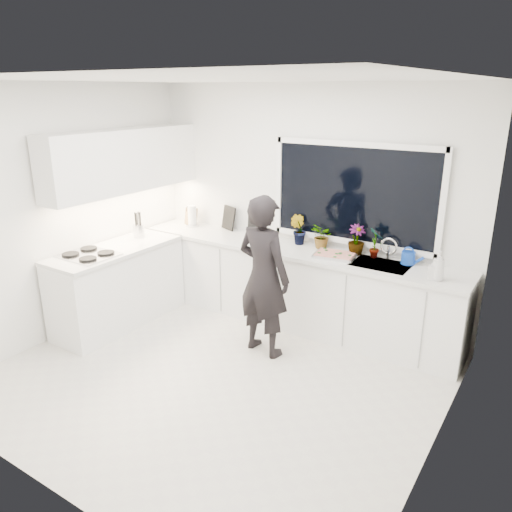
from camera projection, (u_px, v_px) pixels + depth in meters
The scene contains 25 objects.
floor at pixel (216, 378), 4.79m from camera, with size 4.00×3.50×0.02m, color beige.
wall_back at pixel (305, 205), 5.75m from camera, with size 4.00×0.02×2.70m, color white.
wall_left at pixel (65, 213), 5.39m from camera, with size 0.02×3.50×2.70m, color white.
wall_right at pixel (451, 291), 3.32m from camera, with size 0.02×3.50×2.70m, color white.
ceiling at pixel (207, 77), 3.92m from camera, with size 4.00×3.50×0.02m, color white.
window at pixel (354, 194), 5.35m from camera, with size 1.80×0.02×1.00m, color black.
base_cabinets_back at pixel (291, 287), 5.80m from camera, with size 3.92×0.58×0.88m, color white.
base_cabinets_left at pixel (119, 287), 5.79m from camera, with size 0.58×1.60×0.88m, color white.
countertop_back at pixel (291, 249), 5.64m from camera, with size 3.94×0.62×0.04m, color silver.
countertop_left at pixel (115, 249), 5.64m from camera, with size 0.62×1.60×0.04m, color silver.
upper_cabinets at pixel (124, 161), 5.68m from camera, with size 0.34×2.10×0.70m, color white.
sink at pixel (381, 269), 5.12m from camera, with size 0.58×0.42×0.14m, color silver.
faucet at pixel (389, 249), 5.23m from camera, with size 0.03×0.03×0.22m, color silver.
stovetop at pixel (88, 254), 5.36m from camera, with size 0.56×0.48×0.03m, color black.
person at pixel (264, 277), 5.01m from camera, with size 0.61×0.40×1.67m, color black.
pizza_tray at pixel (335, 255), 5.33m from camera, with size 0.43×0.32×0.03m, color silver.
pizza at pixel (335, 254), 5.33m from camera, with size 0.39×0.28×0.01m, color red.
watering_can at pixel (408, 258), 5.09m from camera, with size 0.14×0.14×0.13m, color #123DAA.
paper_towel_roll at pixel (192, 217), 6.48m from camera, with size 0.11×0.11×0.26m, color white.
knife_block at pixel (191, 217), 6.54m from camera, with size 0.13×0.10×0.22m, color #8F5F42.
utensil_crock at pixel (139, 231), 6.00m from camera, with size 0.13×0.13×0.16m, color silver.
picture_frame_large at pixel (257, 223), 6.11m from camera, with size 0.22×0.02×0.28m, color black.
picture_frame_small at pixel (229, 218), 6.33m from camera, with size 0.25×0.02×0.30m, color black.
herb_plants at pixel (333, 237), 5.50m from camera, with size 1.12×0.33×0.34m.
soap_bottles at pixel (437, 267), 4.64m from camera, with size 0.16×0.12×0.28m.
Camera 1 is at (2.60, -3.28, 2.62)m, focal length 35.00 mm.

